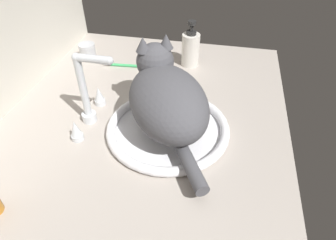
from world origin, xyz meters
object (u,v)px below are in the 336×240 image
object	(u,v)px
sink_basin	(168,128)
toothbrush	(124,65)
faucet	(88,97)
soap_pump_bottle	(191,49)
cat	(166,96)
metal_jar	(88,51)

from	to	relation	value
sink_basin	toothbrush	bearing A→B (deg)	36.19
sink_basin	toothbrush	world-z (taller)	sink_basin
faucet	sink_basin	bearing A→B (deg)	-90.00
faucet	soap_pump_bottle	size ratio (longest dim) A/B	1.29
cat	soap_pump_bottle	distance (cm)	35.91
sink_basin	faucet	size ratio (longest dim) A/B	1.58
faucet	metal_jar	distance (cm)	37.62
sink_basin	soap_pump_bottle	bearing A→B (deg)	-0.57
sink_basin	faucet	xyz separation A→B (cm)	(-0.00, 21.79, 7.07)
sink_basin	soap_pump_bottle	size ratio (longest dim) A/B	2.03
metal_jar	cat	bearing A→B (deg)	-131.17
metal_jar	toothbrush	world-z (taller)	metal_jar
sink_basin	metal_jar	distance (cm)	50.57
metal_jar	soap_pump_bottle	bearing A→B (deg)	-84.70
faucet	metal_jar	size ratio (longest dim) A/B	3.51
metal_jar	faucet	bearing A→B (deg)	-154.85
cat	sink_basin	bearing A→B (deg)	-150.83
soap_pump_bottle	metal_jar	bearing A→B (deg)	95.30
soap_pump_bottle	toothbrush	size ratio (longest dim) A/B	1.01
sink_basin	toothbrush	xyz separation A→B (cm)	(30.89, 22.60, -0.46)
metal_jar	toothbrush	size ratio (longest dim) A/B	0.37
faucet	soap_pump_bottle	distance (cm)	43.39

